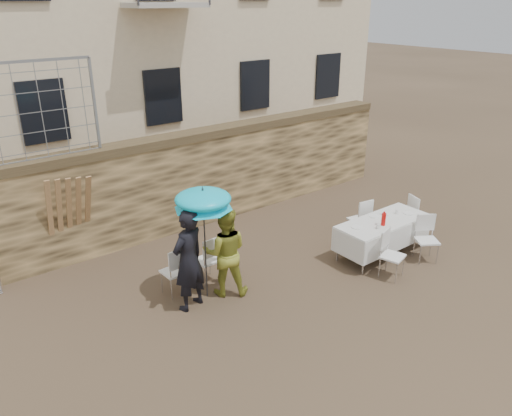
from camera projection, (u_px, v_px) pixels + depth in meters
ground at (320, 336)px, 8.02m from camera, size 80.00×80.00×0.00m
stone_wall at (166, 186)px, 11.24m from camera, size 13.00×0.50×2.20m
chain_link_fence at (6, 116)px, 8.77m from camera, size 3.20×0.06×1.80m
man_suit at (188, 260)px, 8.44m from camera, size 0.77×0.61×1.85m
woman_dress at (225, 252)px, 8.89m from camera, size 1.02×0.97×1.67m
umbrella at (203, 203)px, 8.38m from camera, size 1.00×1.00×1.96m
couple_chair_left at (174, 270)px, 9.01m from camera, size 0.50×0.50×0.96m
couple_chair_right at (207, 259)px, 9.40m from camera, size 0.50×0.50×0.96m
banquet_table at (383, 222)px, 10.32m from camera, size 2.10×0.85×0.78m
soda_bottle at (384, 219)px, 10.03m from camera, size 0.09×0.09×0.26m
table_chair_front_left at (393, 255)px, 9.54m from camera, size 0.59×0.59×0.96m
table_chair_front_right at (427, 239)px, 10.16m from camera, size 0.66×0.66×0.96m
table_chair_back at (359, 218)px, 11.12m from camera, size 0.54×0.54×0.96m
table_chair_side at (419, 215)px, 11.28m from camera, size 0.61×0.61×0.96m
wood_planks at (67, 221)px, 9.74m from camera, size 0.70×0.20×2.00m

